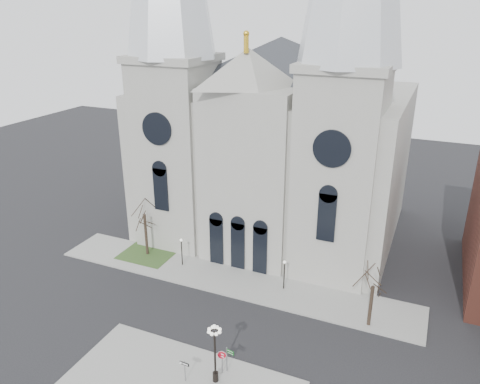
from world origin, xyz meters
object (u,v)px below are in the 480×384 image
at_px(globe_lamp, 215,346).
at_px(street_name_sign, 228,358).
at_px(one_way_sign, 185,367).
at_px(stop_sign, 222,357).

height_order(globe_lamp, street_name_sign, globe_lamp).
bearing_deg(one_way_sign, stop_sign, 42.29).
relative_size(stop_sign, street_name_sign, 0.92).
relative_size(globe_lamp, one_way_sign, 2.77).
relative_size(stop_sign, one_way_sign, 1.14).
height_order(one_way_sign, street_name_sign, street_name_sign).
relative_size(stop_sign, globe_lamp, 0.41).
bearing_deg(street_name_sign, stop_sign, -128.84).
height_order(globe_lamp, one_way_sign, globe_lamp).
distance_m(one_way_sign, street_name_sign, 3.41).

